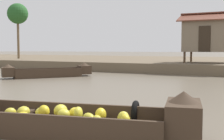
# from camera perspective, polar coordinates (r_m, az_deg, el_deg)

# --- Properties ---
(ground_plane) EXTENTS (300.00, 300.00, 0.00)m
(ground_plane) POSITION_cam_1_polar(r_m,az_deg,el_deg) (11.33, 8.36, -4.65)
(ground_plane) COLOR #665B4C
(riverbank_strip) EXTENTS (160.00, 20.00, 0.71)m
(riverbank_strip) POSITION_cam_1_polar(r_m,az_deg,el_deg) (29.34, 19.72, 1.22)
(riverbank_strip) COLOR brown
(riverbank_strip) RESTS_ON ground
(banana_boat) EXTENTS (5.57, 2.54, 0.96)m
(banana_boat) POSITION_cam_1_polar(r_m,az_deg,el_deg) (6.10, -10.02, -9.12)
(banana_boat) COLOR #3D2D21
(banana_boat) RESTS_ON ground
(cargo_boat_upstream) EXTENTS (4.04, 4.71, 0.86)m
(cargo_boat_upstream) POSITION_cam_1_polar(r_m,az_deg,el_deg) (18.24, -12.32, -0.43)
(cargo_boat_upstream) COLOR #3D2D21
(cargo_boat_upstream) RESTS_ON ground
(stilt_house_left) EXTENTS (3.91, 3.23, 3.66)m
(stilt_house_left) POSITION_cam_1_polar(r_m,az_deg,el_deg) (22.64, 18.13, 6.44)
(stilt_house_left) COLOR #4C3826
(stilt_house_left) RESTS_ON riverbank_strip
(palm_tree_near) EXTENTS (2.12, 2.12, 5.72)m
(palm_tree_near) POSITION_cam_1_polar(r_m,az_deg,el_deg) (32.35, -17.88, 10.29)
(palm_tree_near) COLOR brown
(palm_tree_near) RESTS_ON riverbank_strip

